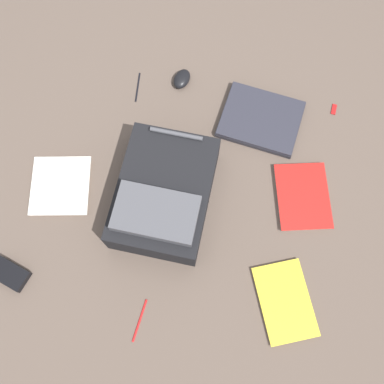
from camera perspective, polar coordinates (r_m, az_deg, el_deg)
name	(u,v)px	position (r m, az deg, el deg)	size (l,w,h in m)	color
ground_plane	(188,187)	(1.65, -0.48, 0.60)	(3.58, 3.58, 0.00)	brown
backpack	(164,195)	(1.56, -3.76, -0.41)	(0.37, 0.48, 0.18)	black
laptop	(261,119)	(1.77, 9.10, 9.51)	(0.31, 0.25, 0.03)	#24242C
book_red	(285,301)	(1.58, 12.20, -14.00)	(0.29, 0.32, 0.02)	silver
book_manual	(61,186)	(1.71, -17.01, 0.77)	(0.28, 0.29, 0.02)	silver
book_comic	(303,197)	(1.68, 14.45, -0.59)	(0.27, 0.31, 0.02)	silver
computer_mouse	(182,79)	(1.84, -1.36, 14.75)	(0.06, 0.09, 0.04)	black
power_brick	(10,274)	(1.68, -22.98, -9.99)	(0.08, 0.13, 0.03)	black
pen_black	(140,320)	(1.56, -6.96, -16.53)	(0.01, 0.01, 0.15)	red
pen_blue	(138,87)	(1.85, -7.23, 13.65)	(0.01, 0.01, 0.14)	black
usb_stick	(334,109)	(1.88, 18.31, 10.39)	(0.02, 0.05, 0.01)	#B21919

